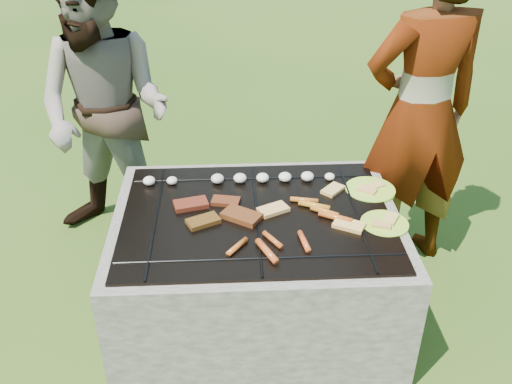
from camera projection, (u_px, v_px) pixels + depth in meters
lawn at (257, 315)px, 2.89m from camera, size 60.00×60.00×0.00m
fire_pit at (257, 271)px, 2.74m from camera, size 1.30×1.00×0.62m
mushrooms at (246, 178)px, 2.80m from camera, size 0.94×0.06×0.04m
pork_slabs at (218, 211)px, 2.57m from camera, size 0.41×0.28×0.03m
sausages at (298, 226)px, 2.47m from camera, size 0.56×0.48×0.03m
bread_on_grate at (315, 210)px, 2.58m from camera, size 0.47×0.43×0.02m
plate_far at (370, 190)px, 2.75m from camera, size 0.29×0.29×0.03m
plate_near at (385, 223)px, 2.51m from camera, size 0.25×0.25×0.03m
cook at (420, 114)px, 2.87m from camera, size 0.71×0.55×1.75m
bystander at (106, 112)px, 3.07m from camera, size 0.94×0.84×1.60m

